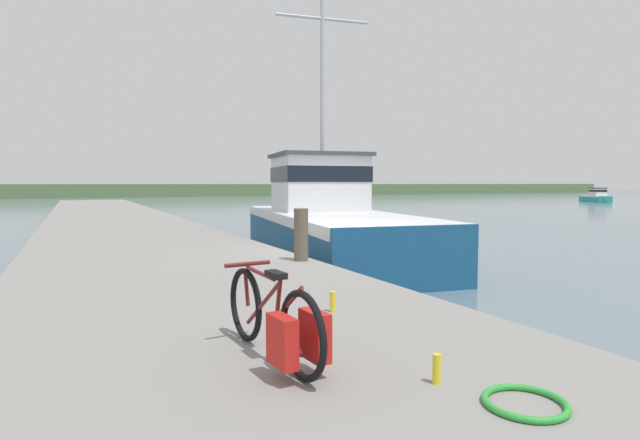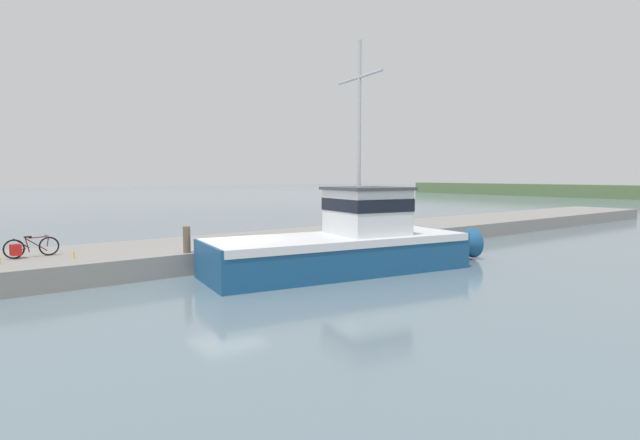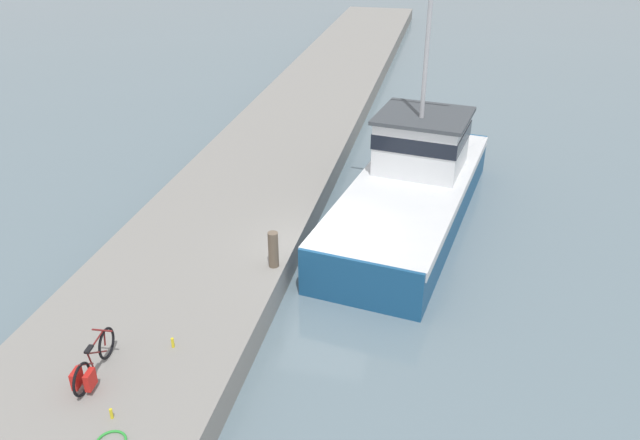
{
  "view_description": "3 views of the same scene",
  "coord_description": "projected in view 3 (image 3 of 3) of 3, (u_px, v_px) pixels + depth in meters",
  "views": [
    {
      "loc": [
        -5.12,
        -9.66,
        2.3
      ],
      "look_at": [
        -0.33,
        0.03,
        1.51
      ],
      "focal_mm": 28.0,
      "sensor_mm": 36.0,
      "label": 1
    },
    {
      "loc": [
        16.56,
        -8.33,
        3.71
      ],
      "look_at": [
        0.48,
        4.01,
        1.92
      ],
      "focal_mm": 28.0,
      "sensor_mm": 36.0,
      "label": 2
    },
    {
      "loc": [
        2.91,
        -14.44,
        9.68
      ],
      "look_at": [
        -0.28,
        0.37,
        1.6
      ],
      "focal_mm": 35.0,
      "sensor_mm": 36.0,
      "label": 3
    }
  ],
  "objects": [
    {
      "name": "water_bottle_on_curb",
      "position": [
        173.0,
        343.0,
        13.55
      ],
      "size": [
        0.07,
        0.07,
        0.24
      ],
      "primitive_type": "cylinder",
      "color": "yellow",
      "rests_on": "dock_pier"
    },
    {
      "name": "water_bottle_by_bike",
      "position": [
        111.0,
        414.0,
        11.73
      ],
      "size": [
        0.06,
        0.06,
        0.22
      ],
      "primitive_type": "cylinder",
      "color": "yellow",
      "rests_on": "dock_pier"
    },
    {
      "name": "ground_plane",
      "position": [
        327.0,
        277.0,
        17.55
      ],
      "size": [
        320.0,
        320.0,
        0.0
      ],
      "primitive_type": "plane",
      "color": "slate"
    },
    {
      "name": "mooring_post",
      "position": [
        273.0,
        250.0,
        16.3
      ],
      "size": [
        0.27,
        0.27,
        1.01
      ],
      "primitive_type": "cylinder",
      "color": "brown",
      "rests_on": "dock_pier"
    },
    {
      "name": "fishing_boat_main",
      "position": [
        414.0,
        184.0,
        20.37
      ],
      "size": [
        5.01,
        12.37,
        8.86
      ],
      "rotation": [
        0.0,
        0.0,
        -0.16
      ],
      "color": "navy",
      "rests_on": "ground_plane"
    },
    {
      "name": "bicycle_touring",
      "position": [
        91.0,
        366.0,
        12.56
      ],
      "size": [
        0.51,
        1.8,
        0.76
      ],
      "rotation": [
        0.0,
        0.0,
        0.08
      ],
      "color": "black",
      "rests_on": "dock_pier"
    },
    {
      "name": "dock_pier",
      "position": [
        206.0,
        251.0,
        18.02
      ],
      "size": [
        5.27,
        80.0,
        0.82
      ],
      "primitive_type": "cube",
      "color": "gray",
      "rests_on": "ground_plane"
    }
  ]
}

